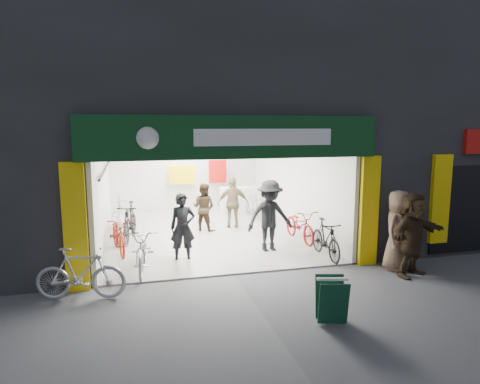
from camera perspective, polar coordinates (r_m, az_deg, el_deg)
name	(u,v)px	position (r m, az deg, el deg)	size (l,w,h in m)	color
ground	(234,275)	(9.67, -0.75, -11.04)	(60.00, 60.00, 0.00)	#56565B
building	(224,94)	(14.19, -2.09, 12.99)	(17.00, 10.27, 8.00)	#232326
bike_left_front	(143,249)	(10.04, -12.80, -7.39)	(0.69, 1.98, 1.04)	#B3B3B8
bike_left_midfront	(130,222)	(12.62, -14.48, -3.92)	(0.53, 1.87, 1.12)	black
bike_left_midback	(119,234)	(11.64, -15.86, -5.41)	(0.65, 1.87, 0.98)	maroon
bike_left_back	(120,214)	(13.71, -15.71, -2.87)	(0.55, 1.94, 1.17)	silver
bike_right_front	(326,239)	(10.91, 11.36, -6.19)	(0.46, 1.63, 0.98)	black
bike_right_mid	(300,225)	(12.37, 8.02, -4.40)	(0.63, 1.80, 0.95)	maroon
bike_right_back	(252,205)	(15.30, 1.62, -1.71)	(0.46, 1.61, 0.97)	#B2B3B7
parked_bike	(80,273)	(8.80, -20.51, -10.14)	(0.48, 1.70, 1.02)	#B0AFB4
customer_a	(183,227)	(10.54, -7.65, -4.69)	(0.61, 0.40, 1.67)	black
customer_b	(204,207)	(13.38, -4.87, -2.07)	(0.74, 0.58, 1.52)	#322417
customer_c	(270,216)	(11.15, 3.99, -3.27)	(1.23, 0.71, 1.90)	black
customer_d	(233,203)	(13.63, -0.92, -1.51)	(0.98, 0.41, 1.67)	olive
pedestrian_near	(397,230)	(10.44, 20.24, -4.81)	(0.90, 0.59, 1.85)	#87674E
pedestrian_far	(413,234)	(10.12, 22.02, -5.27)	(1.73, 0.55, 1.87)	#372819
sandwich_board	(332,299)	(7.53, 12.13, -13.78)	(0.60, 0.61, 0.76)	#0D3622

